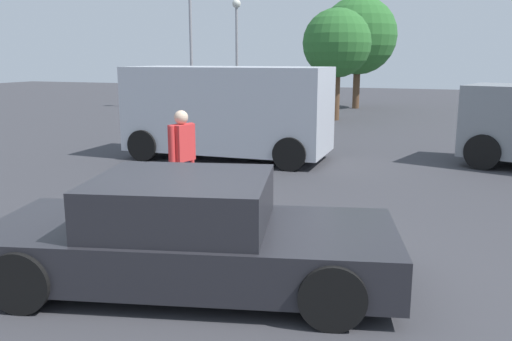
# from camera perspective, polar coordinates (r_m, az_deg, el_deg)

# --- Properties ---
(ground_plane) EXTENTS (80.00, 80.00, 0.00)m
(ground_plane) POSITION_cam_1_polar(r_m,az_deg,el_deg) (6.23, -2.57, -11.62)
(ground_plane) COLOR #38383D
(sedan_foreground) EXTENTS (4.74, 2.83, 1.22)m
(sedan_foreground) POSITION_cam_1_polar(r_m,az_deg,el_deg) (6.01, -7.08, -6.85)
(sedan_foreground) COLOR #232328
(sedan_foreground) RESTS_ON ground_plane
(van_white) EXTENTS (4.96, 2.31, 2.26)m
(van_white) POSITION_cam_1_polar(r_m,az_deg,el_deg) (13.36, -2.98, 6.45)
(van_white) COLOR #B2B7C1
(van_white) RESTS_ON ground_plane
(pedestrian) EXTENTS (0.32, 0.56, 1.65)m
(pedestrian) POSITION_cam_1_polar(r_m,az_deg,el_deg) (8.83, -7.83, 2.00)
(pedestrian) COLOR navy
(pedestrian) RESTS_ON ground_plane
(light_post_near) EXTENTS (0.44, 0.44, 6.78)m
(light_post_near) POSITION_cam_1_polar(r_m,az_deg,el_deg) (26.58, -6.98, 16.30)
(light_post_near) COLOR gray
(light_post_near) RESTS_ON ground_plane
(light_post_mid) EXTENTS (0.44, 0.44, 5.40)m
(light_post_mid) POSITION_cam_1_polar(r_m,az_deg,el_deg) (28.90, -2.06, 14.41)
(light_post_mid) COLOR gray
(light_post_mid) RESTS_ON ground_plane
(tree_back_left) EXTENTS (3.71, 3.71, 5.36)m
(tree_back_left) POSITION_cam_1_polar(r_m,az_deg,el_deg) (27.23, 10.77, 13.83)
(tree_back_left) COLOR brown
(tree_back_left) RESTS_ON ground_plane
(tree_back_center) EXTENTS (2.69, 2.69, 4.38)m
(tree_back_center) POSITION_cam_1_polar(r_m,az_deg,el_deg) (21.91, 8.56, 13.14)
(tree_back_center) COLOR brown
(tree_back_center) RESTS_ON ground_plane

